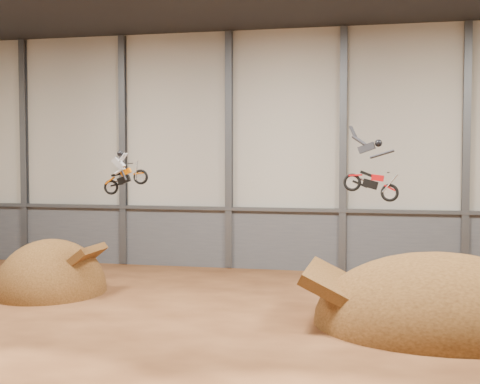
# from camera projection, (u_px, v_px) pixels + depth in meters

# --- Properties ---
(floor) EXTENTS (40.00, 40.00, 0.00)m
(floor) POSITION_uv_depth(u_px,v_px,m) (224.00, 336.00, 24.55)
(floor) COLOR #4F2A15
(floor) RESTS_ON ground
(back_wall) EXTENTS (40.00, 0.10, 14.00)m
(back_wall) POSITION_uv_depth(u_px,v_px,m) (286.00, 150.00, 38.80)
(back_wall) COLOR #B7B0A2
(back_wall) RESTS_ON ground
(lower_band_back) EXTENTS (39.80, 0.18, 3.50)m
(lower_band_back) POSITION_uv_depth(u_px,v_px,m) (285.00, 240.00, 38.98)
(lower_band_back) COLOR #505258
(lower_band_back) RESTS_ON ground
(steel_rail) EXTENTS (39.80, 0.35, 0.20)m
(steel_rail) POSITION_uv_depth(u_px,v_px,m) (285.00, 210.00, 38.74)
(steel_rail) COLOR #47494F
(steel_rail) RESTS_ON lower_band_back
(steel_column_0) EXTENTS (0.40, 0.36, 13.90)m
(steel_column_0) POSITION_uv_depth(u_px,v_px,m) (24.00, 151.00, 42.22)
(steel_column_0) COLOR #47494F
(steel_column_0) RESTS_ON ground
(steel_column_1) EXTENTS (0.40, 0.36, 13.90)m
(steel_column_1) POSITION_uv_depth(u_px,v_px,m) (123.00, 150.00, 40.78)
(steel_column_1) COLOR #47494F
(steel_column_1) RESTS_ON ground
(steel_column_2) EXTENTS (0.40, 0.36, 13.90)m
(steel_column_2) POSITION_uv_depth(u_px,v_px,m) (229.00, 150.00, 39.33)
(steel_column_2) COLOR #47494F
(steel_column_2) RESTS_ON ground
(steel_column_3) EXTENTS (0.40, 0.36, 13.90)m
(steel_column_3) POSITION_uv_depth(u_px,v_px,m) (343.00, 150.00, 37.89)
(steel_column_3) COLOR #47494F
(steel_column_3) RESTS_ON ground
(steel_column_4) EXTENTS (0.40, 0.36, 13.90)m
(steel_column_4) POSITION_uv_depth(u_px,v_px,m) (466.00, 150.00, 36.44)
(steel_column_4) COLOR #47494F
(steel_column_4) RESTS_ON ground
(takeoff_ramp) EXTENTS (5.24, 6.04, 5.24)m
(takeoff_ramp) POSITION_uv_depth(u_px,v_px,m) (51.00, 293.00, 32.44)
(takeoff_ramp) COLOR #442711
(takeoff_ramp) RESTS_ON ground
(landing_ramp) EXTENTS (9.88, 8.74, 5.70)m
(landing_ramp) POSITION_uv_depth(u_px,v_px,m) (440.00, 325.00, 26.17)
(landing_ramp) COLOR #442711
(landing_ramp) RESTS_ON ground
(fmx_rider_a) EXTENTS (2.59, 0.96, 2.42)m
(fmx_rider_a) POSITION_uv_depth(u_px,v_px,m) (128.00, 168.00, 29.05)
(fmx_rider_a) COLOR #E56700
(fmx_rider_b) EXTENTS (3.83, 1.25, 3.44)m
(fmx_rider_b) POSITION_uv_depth(u_px,v_px,m) (369.00, 164.00, 28.47)
(fmx_rider_b) COLOR #B50B0E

